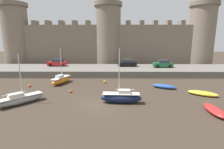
# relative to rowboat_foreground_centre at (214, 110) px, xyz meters

# --- Properties ---
(ground_plane) EXTENTS (160.00, 160.00, 0.00)m
(ground_plane) POSITION_rel_rowboat_foreground_centre_xyz_m (-11.65, 2.52, -0.33)
(ground_plane) COLOR #382D23
(quay_road) EXTENTS (61.16, 10.00, 1.28)m
(quay_road) POSITION_rel_rowboat_foreground_centre_xyz_m (-11.65, 20.57, 0.31)
(quay_road) COLOR #666059
(quay_road) RESTS_ON ground
(castle) EXTENTS (56.39, 7.23, 19.43)m
(castle) POSITION_rel_rowboat_foreground_centre_xyz_m (-11.65, 30.65, 6.83)
(castle) COLOR #7A6B5B
(castle) RESTS_ON ground
(rowboat_foreground_centre) EXTENTS (1.42, 3.76, 0.62)m
(rowboat_foreground_centre) POSITION_rel_rowboat_foreground_centre_xyz_m (0.00, 0.00, 0.00)
(rowboat_foreground_centre) COLOR red
(rowboat_foreground_centre) RESTS_ON ground
(sailboat_midflat_centre) EXTENTS (4.71, 4.91, 5.72)m
(sailboat_midflat_centre) POSITION_rel_rowboat_foreground_centre_xyz_m (-21.01, 2.32, 0.23)
(sailboat_midflat_centre) COLOR gray
(sailboat_midflat_centre) RESTS_ON ground
(sailboat_foreground_left) EXTENTS (4.87, 1.47, 6.41)m
(sailboat_foreground_left) POSITION_rel_rowboat_foreground_centre_xyz_m (-9.33, 2.74, 0.36)
(sailboat_foreground_left) COLOR #141E3D
(sailboat_foreground_left) RESTS_ON ground
(sailboat_midflat_left) EXTENTS (2.71, 4.81, 5.85)m
(sailboat_midflat_left) POSITION_rel_rowboat_foreground_centre_xyz_m (-19.00, 11.58, 0.31)
(sailboat_midflat_left) COLOR orange
(sailboat_midflat_left) RESTS_ON ground
(rowboat_near_channel_left) EXTENTS (3.71, 2.69, 0.65)m
(rowboat_near_channel_left) POSITION_rel_rowboat_foreground_centre_xyz_m (-2.55, 8.92, 0.02)
(rowboat_near_channel_left) COLOR #234793
(rowboat_near_channel_left) RESTS_ON ground
(rowboat_near_channel_right) EXTENTS (3.85, 3.07, 0.57)m
(rowboat_near_channel_right) POSITION_rel_rowboat_foreground_centre_xyz_m (1.64, 5.60, -0.02)
(rowboat_near_channel_right) COLOR yellow
(rowboat_near_channel_right) RESTS_ON ground
(mooring_buoy_mid_mud) EXTENTS (0.43, 0.43, 0.43)m
(mooring_buoy_mid_mud) POSITION_rel_rowboat_foreground_centre_xyz_m (-11.72, 12.03, -0.11)
(mooring_buoy_mid_mud) COLOR orange
(mooring_buoy_mid_mud) RESTS_ON ground
(mooring_buoy_near_channel) EXTENTS (0.39, 0.39, 0.39)m
(mooring_buoy_near_channel) POSITION_rel_rowboat_foreground_centre_xyz_m (-16.24, 6.59, -0.13)
(mooring_buoy_near_channel) COLOR #E04C1E
(mooring_buoy_near_channel) RESTS_ON ground
(mooring_buoy_off_centre) EXTENTS (0.44, 0.44, 0.44)m
(mooring_buoy_off_centre) POSITION_rel_rowboat_foreground_centre_xyz_m (-23.29, 9.39, -0.11)
(mooring_buoy_off_centre) COLOR #E04C1E
(mooring_buoy_off_centre) RESTS_ON ground
(car_quay_west) EXTENTS (4.15, 1.97, 1.62)m
(car_quay_west) POSITION_rel_rowboat_foreground_centre_xyz_m (0.43, 20.71, 1.73)
(car_quay_west) COLOR #1E6638
(car_quay_west) RESTS_ON quay_road
(car_quay_east) EXTENTS (4.15, 1.97, 1.62)m
(car_quay_east) POSITION_rel_rowboat_foreground_centre_xyz_m (-22.95, 22.31, 1.73)
(car_quay_east) COLOR red
(car_quay_east) RESTS_ON quay_road
(car_quay_centre_east) EXTENTS (4.15, 1.97, 1.62)m
(car_quay_centre_east) POSITION_rel_rowboat_foreground_centre_xyz_m (-7.14, 22.02, 1.73)
(car_quay_centre_east) COLOR black
(car_quay_centre_east) RESTS_ON quay_road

